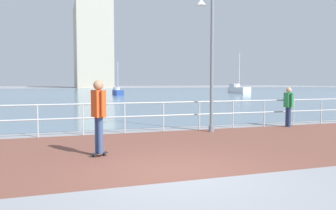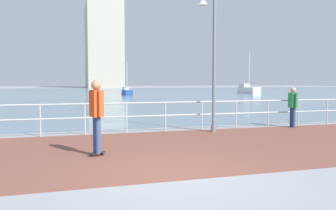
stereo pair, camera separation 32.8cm
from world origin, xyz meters
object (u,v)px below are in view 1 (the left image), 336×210
Objects in this scene: lamppost at (209,49)px; skateboarder at (99,111)px; sailboat_blue at (238,89)px; sailboat_white at (118,92)px; bystander at (289,104)px.

skateboarder is at bearing -146.36° from lamppost.
lamppost is 2.90× the size of skateboarder.
lamppost is 42.65m from sailboat_blue.
sailboat_blue reaches higher than sailboat_white.
skateboarder is 0.41× the size of sailboat_white.
sailboat_white is (2.93, 34.89, -2.48)m from lamppost.
lamppost is 1.18× the size of sailboat_white.
skateboarder is 38.30m from sailboat_white.
sailboat_blue is (18.68, 35.97, -0.31)m from bystander.
sailboat_white is at bearing 85.21° from lamppost.
lamppost reaches higher than skateboarder.
lamppost is at bearing -94.79° from sailboat_white.
bystander is 0.25× the size of sailboat_blue.
lamppost reaches higher than sailboat_white.
bystander is at bearing 4.84° from lamppost.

